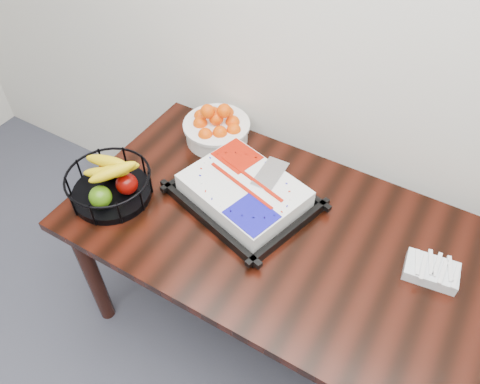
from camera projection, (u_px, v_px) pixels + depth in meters
The scene contains 5 objects.
table at pixel (299, 251), 1.81m from camera, with size 1.80×0.90×0.75m.
cake_tray at pixel (244, 193), 1.84m from camera, with size 0.60×0.52×0.10m.
tangerine_bowl at pixel (217, 125), 2.07m from camera, with size 0.30×0.30×0.19m.
fruit_basket at pixel (109, 183), 1.84m from camera, with size 0.34×0.34×0.18m.
fork_bag at pixel (431, 271), 1.62m from camera, with size 0.19×0.14×0.05m.
Camera 1 is at (0.35, 0.97, 2.14)m, focal length 35.00 mm.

